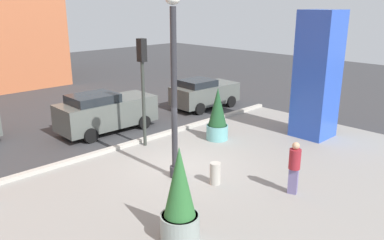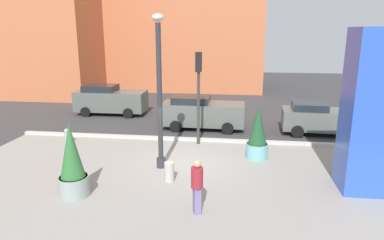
{
  "view_description": "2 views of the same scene",
  "coord_description": "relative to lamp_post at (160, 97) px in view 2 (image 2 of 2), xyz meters",
  "views": [
    {
      "loc": [
        -8.95,
        -9.77,
        5.8
      ],
      "look_at": [
        0.18,
        -0.33,
        1.81
      ],
      "focal_mm": 36.55,
      "sensor_mm": 36.0,
      "label": 1
    },
    {
      "loc": [
        2.16,
        -13.43,
        5.37
      ],
      "look_at": [
        0.43,
        -0.3,
        1.97
      ],
      "focal_mm": 32.55,
      "sensor_mm": 36.0,
      "label": 2
    }
  ],
  "objects": [
    {
      "name": "lamp_post",
      "position": [
        0.0,
        0.0,
        0.0
      ],
      "size": [
        0.44,
        0.44,
        5.99
      ],
      "color": "#2D2D33",
      "rests_on": "ground_plane"
    },
    {
      "name": "curb_strip",
      "position": [
        0.8,
        3.62,
        -2.84
      ],
      "size": [
        18.0,
        0.24,
        0.16
      ],
      "primitive_type": "cube",
      "color": "#B7B2A8",
      "rests_on": "ground_plane"
    },
    {
      "name": "traffic_light_corner",
      "position": [
        1.15,
        3.2,
        0.08
      ],
      "size": [
        0.28,
        0.42,
        4.43
      ],
      "color": "#333833",
      "rests_on": "ground_plane"
    },
    {
      "name": "car_curb_west",
      "position": [
        7.31,
        5.75,
        -2.06
      ],
      "size": [
        3.99,
        2.13,
        1.69
      ],
      "color": "#565B56",
      "rests_on": "ground_plane"
    },
    {
      "name": "art_pillar_blue",
      "position": [
        7.35,
        -1.03,
        -0.17
      ],
      "size": [
        1.55,
        1.55,
        5.5
      ],
      "primitive_type": "cube",
      "color": "blue",
      "rests_on": "ground_plane"
    },
    {
      "name": "car_curb_east",
      "position": [
        -5.33,
        8.69,
        -1.94
      ],
      "size": [
        4.57,
        2.04,
        1.94
      ],
      "color": "#565B56",
      "rests_on": "ground_plane"
    },
    {
      "name": "fire_hydrant",
      "position": [
        -5.25,
        2.45,
        -2.55
      ],
      "size": [
        0.36,
        0.26,
        0.75
      ],
      "color": "#99999E",
      "rests_on": "ground_plane"
    },
    {
      "name": "pedestrian_crossing",
      "position": [
        1.87,
        -3.46,
        -1.96
      ],
      "size": [
        0.46,
        0.46,
        1.71
      ],
      "color": "slate",
      "rests_on": "ground_plane"
    },
    {
      "name": "concrete_bollard",
      "position": [
        0.6,
        -1.32,
        -2.54
      ],
      "size": [
        0.36,
        0.36,
        0.75
      ],
      "primitive_type": "cylinder",
      "color": "#B2ADA3",
      "rests_on": "ground_plane"
    },
    {
      "name": "ground_plane",
      "position": [
        0.8,
        4.5,
        -2.92
      ],
      "size": [
        60.0,
        60.0,
        0.0
      ],
      "primitive_type": "plane",
      "color": "#38383A"
    },
    {
      "name": "potted_plant_mid_plaza",
      "position": [
        -2.35,
        -2.82,
        -1.79
      ],
      "size": [
        1.0,
        1.0,
        2.51
      ],
      "color": "gray",
      "rests_on": "ground_plane"
    },
    {
      "name": "potted_plant_near_right",
      "position": [
        3.89,
        1.61,
        -1.85
      ],
      "size": [
        0.94,
        0.94,
        2.31
      ],
      "color": "#6BB2B2",
      "rests_on": "ground_plane"
    },
    {
      "name": "car_passing_lane",
      "position": [
        1.04,
        5.98,
        -1.98
      ],
      "size": [
        4.58,
        2.08,
        1.85
      ],
      "color": "#565B56",
      "rests_on": "ground_plane"
    },
    {
      "name": "plaza_pavement",
      "position": [
        0.8,
        -1.5,
        -2.92
      ],
      "size": [
        18.0,
        10.0,
        0.02
      ],
      "primitive_type": "cube",
      "color": "gray",
      "rests_on": "ground_plane"
    }
  ]
}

